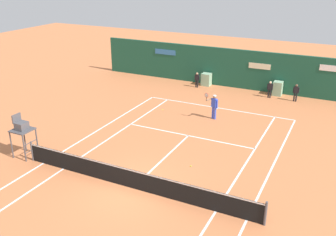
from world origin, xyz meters
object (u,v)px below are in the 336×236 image
Objects in this scene: ball_kid_centre_post at (197,79)px; umpire_chair at (22,129)px; ball_kid_right_post at (270,88)px; player_on_baseline at (214,105)px; ball_kid_left_post at (296,92)px; tennis_ball_by_sideline at (163,110)px; tennis_ball_near_service_line at (191,166)px.

umpire_chair is at bearing 78.69° from ball_kid_centre_post.
ball_kid_centre_post is at bearing 0.01° from ball_kid_right_post.
player_on_baseline is at bearing 142.76° from umpire_chair.
umpire_chair is at bearing 72.09° from player_on_baseline.
tennis_ball_by_sideline is (-7.96, -6.03, -0.73)m from ball_kid_left_post.
player_on_baseline is at bearing 122.81° from ball_kid_centre_post.
ball_kid_centre_post is 18.61× the size of tennis_ball_by_sideline.
player_on_baseline is at bearing 100.24° from tennis_ball_near_service_line.
ball_kid_right_post reaches higher than ball_kid_centre_post.
player_on_baseline reaches higher than ball_kid_right_post.
player_on_baseline reaches higher than tennis_ball_near_service_line.
ball_kid_right_post is at bearing 84.74° from tennis_ball_near_service_line.
ball_kid_right_post is at bearing -178.44° from ball_kid_centre_post.
umpire_chair is 18.06m from ball_kid_right_post.
tennis_ball_by_sideline is (-3.71, -0.06, -0.95)m from player_on_baseline.
tennis_ball_by_sideline is at bearing 44.88° from ball_kid_right_post.
umpire_chair reaches higher than ball_kid_right_post.
umpire_chair is at bearing -161.36° from tennis_ball_near_service_line.
umpire_chair reaches higher than player_on_baseline.
player_on_baseline is 1.43× the size of ball_kid_right_post.
player_on_baseline reaches higher than ball_kid_left_post.
ball_kid_right_post is (-1.90, -0.00, -0.01)m from ball_kid_left_post.
tennis_ball_near_service_line is (-3.06, -12.55, -0.73)m from ball_kid_left_post.
umpire_chair is 15.78m from ball_kid_centre_post.
ball_kid_left_post reaches higher than tennis_ball_by_sideline.
tennis_ball_by_sideline is (-6.06, -6.03, -0.71)m from ball_kid_right_post.
ball_kid_right_post reaches higher than tennis_ball_by_sideline.
player_on_baseline is 27.37× the size of tennis_ball_near_service_line.
player_on_baseline is at bearing 52.13° from ball_kid_left_post.
ball_kid_left_post is at bearing -106.08° from player_on_baseline.
umpire_chair is 19.13m from ball_kid_left_post.
umpire_chair is 34.36× the size of tennis_ball_by_sideline.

